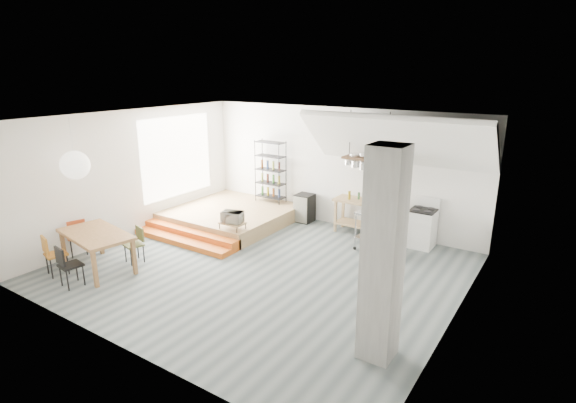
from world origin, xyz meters
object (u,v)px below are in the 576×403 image
Objects in this scene: stove at (422,228)px; mini_fridge at (305,208)px; rolling_cart at (377,227)px; dining_table at (96,237)px.

stove is 3.34m from mini_fridge.
rolling_cart is 1.28× the size of mini_fridge.
dining_table is 5.54m from mini_fridge.
mini_fridge is at bearing 78.73° from dining_table.
mini_fridge is at bearing 166.94° from rolling_cart.
stove is 1.21m from rolling_cart.
dining_table is at bearing -136.55° from stove.
stove is 1.48× the size of mini_fridge.
rolling_cart is at bearing 52.63° from dining_table.
stove is 7.41m from dining_table.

